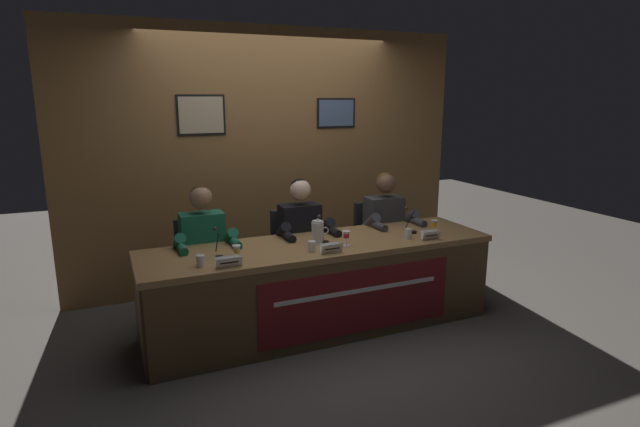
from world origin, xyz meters
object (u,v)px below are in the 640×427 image
at_px(juice_glass_center, 346,236).
at_px(water_pitcher_central, 318,232).
at_px(juice_glass_right, 434,224).
at_px(microphone_left, 218,248).
at_px(panelist_right, 388,226).
at_px(juice_glass_left, 237,250).
at_px(nameplate_center, 331,248).
at_px(panelist_center, 303,236).
at_px(water_cup_right, 408,234).
at_px(panelist_left, 205,247).
at_px(chair_right, 377,248).
at_px(water_cup_center, 312,247).
at_px(microphone_right, 411,224).
at_px(chair_center, 296,259).
at_px(water_cup_left, 201,262).
at_px(nameplate_left, 229,262).
at_px(conference_table, 326,274).
at_px(nameplate_right, 430,235).
at_px(chair_left, 202,271).
at_px(microphone_center, 323,234).

distance_m(juice_glass_center, water_pitcher_central, 0.24).
bearing_deg(juice_glass_right, microphone_left, 177.14).
relative_size(microphone_left, panelist_right, 0.18).
xyz_separation_m(juice_glass_left, nameplate_center, (0.72, -0.09, -0.05)).
height_order(panelist_center, juice_glass_right, panelist_center).
xyz_separation_m(juice_glass_center, water_cup_right, (0.58, -0.02, -0.05)).
xyz_separation_m(juice_glass_left, microphone_left, (-0.10, 0.16, -0.01)).
height_order(panelist_left, chair_right, panelist_left).
bearing_deg(water_cup_center, juice_glass_right, 3.04).
relative_size(water_cup_center, microphone_right, 0.39).
bearing_deg(juice_glass_center, water_cup_center, -173.31).
relative_size(chair_center, nameplate_center, 5.06).
relative_size(panelist_left, water_cup_center, 14.31).
xyz_separation_m(chair_right, juice_glass_right, (0.16, -0.71, 0.40)).
xyz_separation_m(panelist_right, microphone_right, (0.00, -0.39, 0.11)).
height_order(juice_glass_right, water_pitcher_central, water_pitcher_central).
bearing_deg(chair_center, water_cup_left, -142.20).
bearing_deg(nameplate_left, microphone_right, 9.82).
height_order(conference_table, microphone_left, microphone_left).
bearing_deg(panelist_center, nameplate_left, -140.74).
xyz_separation_m(panelist_left, panelist_center, (0.88, 0.00, 0.00)).
xyz_separation_m(microphone_left, nameplate_right, (1.76, -0.24, -0.03)).
relative_size(juice_glass_left, microphone_right, 0.57).
height_order(chair_left, microphone_left, microphone_left).
distance_m(conference_table, chair_right, 1.11).
bearing_deg(nameplate_right, nameplate_left, -179.06).
bearing_deg(chair_center, water_cup_right, -45.60).
bearing_deg(water_pitcher_central, chair_right, 32.77).
bearing_deg(water_pitcher_central, water_cup_left, -168.00).
relative_size(conference_table, chair_center, 3.30).
bearing_deg(microphone_right, conference_table, -173.53).
bearing_deg(chair_center, water_cup_center, -101.40).
bearing_deg(panelist_right, water_cup_center, -150.78).
height_order(chair_right, microphone_right, microphone_right).
bearing_deg(water_cup_right, chair_left, 154.93).
bearing_deg(nameplate_center, panelist_left, 141.53).
height_order(chair_center, juice_glass_right, chair_center).
relative_size(conference_table, chair_left, 3.30).
height_order(panelist_left, microphone_right, panelist_left).
distance_m(chair_left, nameplate_left, 0.95).
distance_m(water_cup_left, water_pitcher_central, 1.02).
bearing_deg(nameplate_center, juice_glass_right, 8.37).
bearing_deg(juice_glass_left, nameplate_center, -6.95).
distance_m(chair_left, water_cup_left, 0.88).
bearing_deg(water_cup_left, nameplate_left, -27.69).
bearing_deg(panelist_center, chair_center, 90.00).
xyz_separation_m(panelist_center, water_cup_center, (-0.16, -0.58, 0.08)).
height_order(conference_table, nameplate_left, nameplate_left).
height_order(microphone_left, microphone_center, same).
relative_size(microphone_left, juice_glass_right, 1.74).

